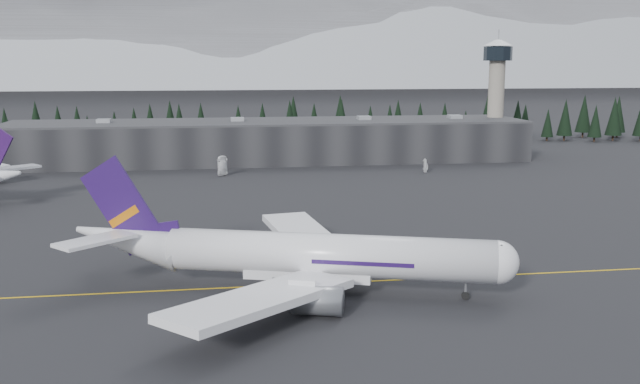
{
  "coord_description": "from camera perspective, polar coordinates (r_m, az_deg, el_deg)",
  "views": [
    {
      "loc": [
        -17.67,
        -96.82,
        30.63
      ],
      "look_at": [
        0.0,
        20.0,
        9.0
      ],
      "focal_mm": 40.0,
      "sensor_mm": 36.0,
      "label": 1
    }
  ],
  "objects": [
    {
      "name": "ground",
      "position": [
        103.07,
        1.68,
        -6.92
      ],
      "size": [
        1400.0,
        1400.0,
        0.0
      ],
      "primitive_type": "plane",
      "color": "black",
      "rests_on": "ground"
    },
    {
      "name": "taxiline",
      "position": [
        101.19,
        1.88,
        -7.24
      ],
      "size": [
        400.0,
        0.4,
        0.02
      ],
      "primitive_type": "cube",
      "color": "gold",
      "rests_on": "ground"
    },
    {
      "name": "terminal",
      "position": [
        223.84,
        -4.03,
        4.11
      ],
      "size": [
        160.0,
        30.0,
        12.6
      ],
      "color": "black",
      "rests_on": "ground"
    },
    {
      "name": "control_tower",
      "position": [
        243.27,
        13.94,
        8.37
      ],
      "size": [
        10.0,
        10.0,
        37.7
      ],
      "color": "gray",
      "rests_on": "ground"
    },
    {
      "name": "treeline",
      "position": [
        260.45,
        -4.7,
        5.24
      ],
      "size": [
        360.0,
        20.0,
        15.0
      ],
      "primitive_type": "cube",
      "color": "black",
      "rests_on": "ground"
    },
    {
      "name": "mountain_ridge",
      "position": [
        1097.39,
        -7.77,
        8.68
      ],
      "size": [
        4400.0,
        900.0,
        420.0
      ],
      "primitive_type": null,
      "color": "white",
      "rests_on": "ground"
    },
    {
      "name": "jet_main",
      "position": [
        96.45,
        -2.43,
        -5.0
      ],
      "size": [
        59.63,
        53.78,
        18.0
      ],
      "rotation": [
        0.0,
        0.0,
        -0.31
      ],
      "color": "white",
      "rests_on": "ground"
    },
    {
      "name": "gse_vehicle_a",
      "position": [
        195.92,
        -7.82,
        1.51
      ],
      "size": [
        4.37,
        6.16,
        1.56
      ],
      "primitive_type": "imported",
      "rotation": [
        0.0,
        0.0,
        0.35
      ],
      "color": "white",
      "rests_on": "ground"
    },
    {
      "name": "gse_vehicle_b",
      "position": [
        202.32,
        8.45,
        1.75
      ],
      "size": [
        4.06,
        1.93,
        1.34
      ],
      "primitive_type": "imported",
      "rotation": [
        0.0,
        0.0,
        -1.66
      ],
      "color": "white",
      "rests_on": "ground"
    }
  ]
}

